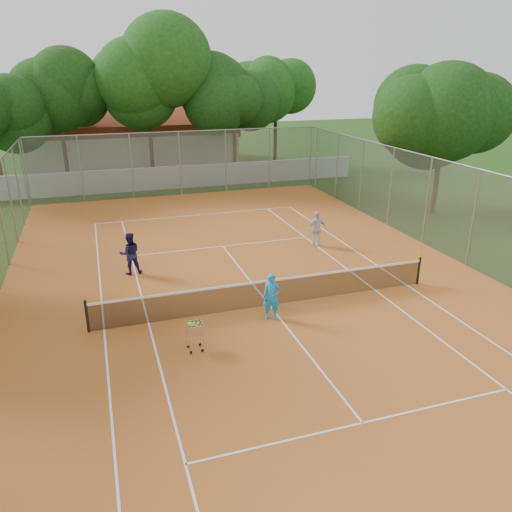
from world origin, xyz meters
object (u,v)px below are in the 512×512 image
object	(u,v)px
ball_hopper	(195,336)
player_near	(272,297)
player_far_right	(317,229)
clubhouse	(131,138)
player_far_left	(130,254)
tennis_net	(270,292)

from	to	relation	value
ball_hopper	player_near	bearing A→B (deg)	33.48
player_far_right	clubhouse	bearing A→B (deg)	-82.26
player_near	player_far_right	distance (m)	7.50
player_near	ball_hopper	size ratio (longest dim) A/B	1.65
player_far_left	ball_hopper	size ratio (longest dim) A/B	1.79
clubhouse	player_far_left	bearing A→B (deg)	-95.24
player_near	player_far_right	size ratio (longest dim) A/B	0.96
tennis_net	ball_hopper	world-z (taller)	tennis_net
clubhouse	player_near	world-z (taller)	clubhouse
player_far_left	player_far_right	world-z (taller)	player_far_left
clubhouse	player_near	bearing A→B (deg)	-86.67
player_far_right	player_far_left	bearing A→B (deg)	-1.29
player_far_right	ball_hopper	distance (m)	10.16
ball_hopper	clubhouse	bearing A→B (deg)	98.96
tennis_net	player_far_right	size ratio (longest dim) A/B	7.31
player_near	clubhouse	bearing A→B (deg)	113.40
tennis_net	clubhouse	bearing A→B (deg)	93.95
player_far_left	player_far_right	bearing A→B (deg)	-176.99
player_near	player_far_right	world-z (taller)	player_far_right
tennis_net	player_near	bearing A→B (deg)	-105.85
clubhouse	player_far_left	size ratio (longest dim) A/B	9.70
player_far_left	ball_hopper	distance (m)	6.59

